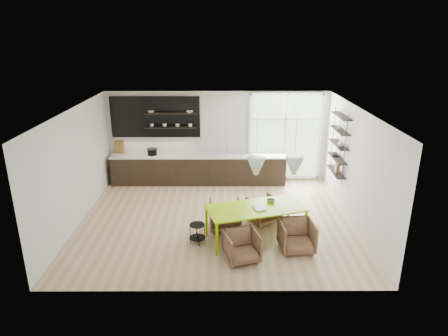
# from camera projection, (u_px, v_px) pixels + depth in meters

# --- Properties ---
(room) EXTENTS (7.02, 6.01, 2.91)m
(room) POSITION_uv_depth(u_px,v_px,m) (238.00, 154.00, 10.97)
(room) COLOR #D7B491
(room) RESTS_ON ground
(kitchen_run) EXTENTS (5.54, 0.69, 2.75)m
(kitchen_run) POSITION_uv_depth(u_px,v_px,m) (196.00, 165.00, 12.75)
(kitchen_run) COLOR black
(kitchen_run) RESTS_ON ground
(right_shelving) EXTENTS (0.26, 1.22, 1.90)m
(right_shelving) POSITION_uv_depth(u_px,v_px,m) (338.00, 146.00, 10.99)
(right_shelving) COLOR black
(right_shelving) RESTS_ON ground
(dining_table) EXTENTS (2.43, 1.60, 0.82)m
(dining_table) POSITION_uv_depth(u_px,v_px,m) (256.00, 210.00, 9.22)
(dining_table) COLOR #9EDE00
(dining_table) RESTS_ON ground
(armchair_back_left) EXTENTS (0.82, 0.84, 0.71)m
(armchair_back_left) POSITION_uv_depth(u_px,v_px,m) (225.00, 215.00, 9.86)
(armchair_back_left) COLOR brown
(armchair_back_left) RESTS_ON ground
(armchair_back_right) EXTENTS (0.96, 0.96, 0.65)m
(armchair_back_right) POSITION_uv_depth(u_px,v_px,m) (264.00, 210.00, 10.23)
(armchair_back_right) COLOR brown
(armchair_back_right) RESTS_ON ground
(armchair_front_left) EXTENTS (0.87, 0.88, 0.65)m
(armchair_front_left) POSITION_uv_depth(u_px,v_px,m) (242.00, 246.00, 8.51)
(armchair_front_left) COLOR brown
(armchair_front_left) RESTS_ON ground
(armchair_front_right) EXTENTS (0.80, 0.82, 0.69)m
(armchair_front_right) POSITION_uv_depth(u_px,v_px,m) (297.00, 236.00, 8.88)
(armchair_front_right) COLOR brown
(armchair_front_right) RESTS_ON ground
(wire_stool) EXTENTS (0.37, 0.37, 0.47)m
(wire_stool) POSITION_uv_depth(u_px,v_px,m) (197.00, 231.00, 9.20)
(wire_stool) COLOR black
(wire_stool) RESTS_ON ground
(table_book) EXTENTS (0.35, 0.41, 0.03)m
(table_book) POSITION_uv_depth(u_px,v_px,m) (254.00, 208.00, 9.11)
(table_book) COLOR white
(table_book) RESTS_ON dining_table
(table_bowl) EXTENTS (0.27, 0.27, 0.06)m
(table_bowl) POSITION_uv_depth(u_px,v_px,m) (271.00, 201.00, 9.48)
(table_bowl) COLOR #457140
(table_bowl) RESTS_ON dining_table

